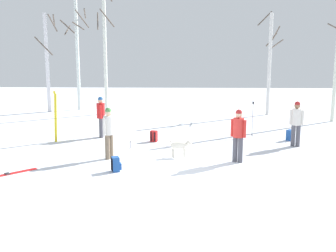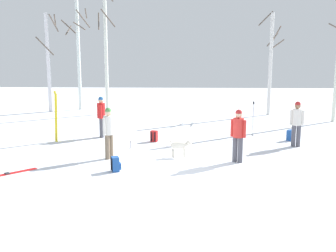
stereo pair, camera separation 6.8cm
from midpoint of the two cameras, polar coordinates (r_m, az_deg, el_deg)
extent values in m
plane|color=white|center=(12.02, 0.88, -6.06)|extent=(60.00, 60.00, 0.00)
cylinder|color=#4C4C56|center=(16.58, -9.87, -0.19)|extent=(0.16, 0.16, 0.82)
cylinder|color=#4C4C56|center=(16.41, -9.94, -0.31)|extent=(0.16, 0.16, 0.82)
cylinder|color=red|center=(16.38, -9.98, 2.23)|extent=(0.34, 0.34, 0.62)
sphere|color=beige|center=(16.33, -10.03, 3.69)|extent=(0.22, 0.22, 0.22)
sphere|color=#265999|center=(16.32, -10.03, 3.90)|extent=(0.21, 0.21, 0.21)
cylinder|color=red|center=(16.59, -9.90, 2.26)|extent=(0.10, 0.10, 0.56)
cylinder|color=red|center=(16.18, -10.06, 2.05)|extent=(0.10, 0.10, 0.56)
cylinder|color=#72604C|center=(12.97, -9.05, -3.09)|extent=(0.16, 0.16, 0.82)
cylinder|color=#72604C|center=(13.10, -8.52, -2.94)|extent=(0.16, 0.16, 0.82)
cylinder|color=silver|center=(12.89, -8.87, 0.10)|extent=(0.34, 0.34, 0.62)
sphere|color=beige|center=(12.82, -8.92, 1.95)|extent=(0.22, 0.22, 0.22)
sphere|color=#4C8C4C|center=(12.81, -8.93, 2.21)|extent=(0.21, 0.21, 0.21)
cylinder|color=silver|center=(12.74, -9.49, -0.13)|extent=(0.10, 0.10, 0.56)
cylinder|color=silver|center=(13.05, -8.26, 0.15)|extent=(0.10, 0.10, 0.56)
cylinder|color=#4C4C56|center=(15.39, 18.46, -1.38)|extent=(0.16, 0.16, 0.82)
cylinder|color=#4C4C56|center=(15.39, 17.79, -1.35)|extent=(0.16, 0.16, 0.82)
cylinder|color=silver|center=(15.27, 18.28, 1.28)|extent=(0.34, 0.34, 0.62)
sphere|color=#997051|center=(15.21, 18.36, 2.85)|extent=(0.22, 0.22, 0.22)
sphere|color=#B22626|center=(15.20, 18.38, 3.07)|extent=(0.21, 0.21, 0.21)
cylinder|color=silver|center=(15.28, 19.06, 1.17)|extent=(0.10, 0.10, 0.56)
cylinder|color=silver|center=(15.27, 17.48, 1.25)|extent=(0.10, 0.10, 0.56)
cylinder|color=#4C4C56|center=(12.63, 10.44, -3.50)|extent=(0.16, 0.16, 0.82)
cylinder|color=#4C4C56|center=(12.69, 9.68, -3.40)|extent=(0.16, 0.16, 0.82)
cylinder|color=red|center=(12.51, 10.16, -0.24)|extent=(0.34, 0.34, 0.62)
sphere|color=beige|center=(12.44, 10.22, 1.66)|extent=(0.22, 0.22, 0.22)
sphere|color=#B22626|center=(12.43, 10.23, 1.93)|extent=(0.21, 0.21, 0.21)
cylinder|color=red|center=(12.44, 11.06, -0.43)|extent=(0.10, 0.10, 0.56)
cylinder|color=red|center=(12.59, 9.27, -0.24)|extent=(0.10, 0.10, 0.56)
ellipsoid|color=beige|center=(13.12, 1.48, -2.81)|extent=(0.63, 0.33, 0.26)
sphere|color=beige|center=(13.16, 2.92, -2.48)|extent=(0.18, 0.18, 0.18)
ellipsoid|color=beige|center=(13.18, 3.19, -2.56)|extent=(0.11, 0.08, 0.06)
cylinder|color=beige|center=(13.04, -0.04, -2.52)|extent=(0.20, 0.07, 0.17)
cylinder|color=beige|center=(13.29, 2.24, -3.84)|extent=(0.07, 0.07, 0.28)
cylinder|color=beige|center=(13.14, 2.37, -4.00)|extent=(0.07, 0.07, 0.28)
cylinder|color=beige|center=(13.22, 0.58, -3.91)|extent=(0.07, 0.07, 0.28)
cylinder|color=beige|center=(13.08, 0.69, -4.07)|extent=(0.07, 0.07, 0.28)
cube|color=yellow|center=(15.91, -16.25, 1.15)|extent=(0.16, 0.10, 1.94)
cube|color=yellow|center=(15.79, -16.43, 4.77)|extent=(0.06, 0.05, 0.10)
cube|color=yellow|center=(15.95, -16.38, 1.17)|extent=(0.16, 0.10, 1.94)
cube|color=yellow|center=(15.83, -16.57, 4.78)|extent=(0.06, 0.05, 0.10)
cube|color=red|center=(12.27, -22.56, -6.49)|extent=(1.22, 1.23, 0.02)
cube|color=#333338|center=(12.25, -22.79, -6.42)|extent=(0.13, 0.13, 0.03)
cube|color=red|center=(12.18, -22.40, -6.60)|extent=(1.22, 1.23, 0.02)
cube|color=#333338|center=(12.16, -22.62, -6.53)|extent=(0.13, 0.13, 0.03)
cylinder|color=#B2B2BC|center=(16.78, 12.16, 0.85)|extent=(0.02, 0.10, 1.39)
cylinder|color=black|center=(16.68, 12.26, 3.38)|extent=(0.04, 0.04, 0.10)
cylinder|color=black|center=(16.89, 12.08, -1.25)|extent=(0.07, 0.07, 0.01)
cylinder|color=#B2B2BC|center=(16.63, 12.26, 0.76)|extent=(0.02, 0.10, 1.39)
cylinder|color=black|center=(16.52, 12.36, 3.31)|extent=(0.04, 0.04, 0.10)
cylinder|color=black|center=(16.74, 12.18, -1.36)|extent=(0.07, 0.07, 0.01)
cube|color=#1E4C99|center=(11.63, -7.88, -5.59)|extent=(0.28, 0.31, 0.44)
cube|color=#1E4C99|center=(11.67, -7.24, -5.85)|extent=(0.13, 0.20, 0.20)
cube|color=black|center=(11.54, -8.37, -5.72)|extent=(0.04, 0.04, 0.37)
cube|color=black|center=(11.68, -8.50, -5.54)|extent=(0.04, 0.04, 0.37)
cube|color=#1E4C99|center=(16.42, 17.36, -1.29)|extent=(0.33, 0.32, 0.44)
cube|color=#1E4C99|center=(16.37, 17.74, -1.58)|extent=(0.18, 0.18, 0.20)
cube|color=black|center=(16.42, 16.89, -1.27)|extent=(0.04, 0.04, 0.37)
cube|color=black|center=(16.54, 17.15, -1.20)|extent=(0.04, 0.04, 0.37)
cube|color=red|center=(15.48, -2.22, -1.51)|extent=(0.31, 0.27, 0.44)
cube|color=red|center=(15.61, -2.05, -1.65)|extent=(0.20, 0.11, 0.20)
cube|color=black|center=(15.35, -2.13, -1.61)|extent=(0.04, 0.03, 0.37)
cube|color=black|center=(15.40, -2.62, -1.57)|extent=(0.04, 0.03, 0.37)
cylinder|color=silver|center=(14.39, -5.69, -2.85)|extent=(0.07, 0.07, 0.25)
cylinder|color=black|center=(14.36, -5.70, -2.32)|extent=(0.04, 0.04, 0.02)
cylinder|color=silver|center=(24.73, -17.42, 8.79)|extent=(0.21, 0.21, 5.88)
cylinder|color=brown|center=(24.78, -16.52, 14.74)|extent=(0.36, 1.05, 0.58)
cylinder|color=brown|center=(24.56, -16.68, 14.31)|extent=(0.25, 1.04, 0.95)
cylinder|color=brown|center=(24.25, -17.90, 11.13)|extent=(1.05, 0.12, 1.10)
cylinder|color=silver|center=(25.20, -13.28, 11.08)|extent=(0.21, 0.21, 7.69)
cylinder|color=brown|center=(25.29, -12.20, 15.87)|extent=(0.27, 1.11, 0.50)
cylinder|color=brown|center=(24.91, -12.60, 15.13)|extent=(0.65, 0.97, 1.02)
cylinder|color=brown|center=(24.92, -13.13, 14.14)|extent=(0.68, 0.49, 0.49)
cylinder|color=brown|center=(24.86, -14.67, 13.97)|extent=(1.14, 0.90, 0.88)
cylinder|color=brown|center=(25.41, -14.64, 13.47)|extent=(0.10, 1.17, 0.66)
cylinder|color=silver|center=(22.98, -9.35, 11.63)|extent=(0.20, 0.20, 7.95)
cylinder|color=brown|center=(22.68, -9.04, 15.41)|extent=(0.77, 0.56, 0.99)
cylinder|color=brown|center=(23.06, -10.37, 14.94)|extent=(0.21, 0.77, 1.02)
cylinder|color=silver|center=(23.06, 14.61, 8.70)|extent=(0.19, 0.19, 5.75)
cylinder|color=brown|center=(23.30, 15.44, 12.89)|extent=(0.40, 0.67, 0.89)
cylinder|color=brown|center=(23.36, 14.89, 12.17)|extent=(0.61, 0.30, 0.77)
cylinder|color=brown|center=(23.52, 13.96, 15.10)|extent=(0.94, 0.65, 0.87)
cylinder|color=brown|center=(23.36, 15.67, 11.55)|extent=(0.48, 0.91, 0.49)
camera|label=1|loc=(0.03, -90.15, -0.03)|focal=41.45mm
camera|label=2|loc=(0.03, 89.85, 0.03)|focal=41.45mm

